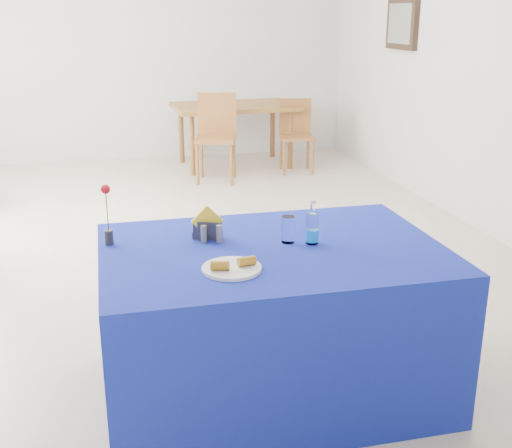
% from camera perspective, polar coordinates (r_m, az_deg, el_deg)
% --- Properties ---
extents(floor, '(7.00, 7.00, 0.00)m').
position_cam_1_polar(floor, '(5.22, -5.55, -2.09)').
color(floor, beige).
rests_on(floor, ground).
extents(room_shell, '(7.00, 7.00, 7.00)m').
position_cam_1_polar(room_shell, '(4.90, -6.19, 17.46)').
color(room_shell, silver).
rests_on(room_shell, ground).
extents(picture_frame, '(0.06, 0.64, 0.52)m').
position_cam_1_polar(picture_frame, '(7.16, 12.88, 16.97)').
color(picture_frame, black).
rests_on(picture_frame, room_shell).
extents(picture_art, '(0.02, 0.52, 0.40)m').
position_cam_1_polar(picture_art, '(7.15, 12.69, 16.98)').
color(picture_art, '#998C66').
rests_on(picture_art, room_shell).
extents(plate, '(0.26, 0.26, 0.01)m').
position_cam_1_polar(plate, '(2.75, -2.18, -3.97)').
color(plate, white).
rests_on(plate, blue_table).
extents(drinking_glass, '(0.06, 0.06, 0.13)m').
position_cam_1_polar(drinking_glass, '(3.06, 2.88, -0.49)').
color(drinking_glass, white).
rests_on(drinking_glass, blue_table).
extents(salt_shaker, '(0.03, 0.03, 0.08)m').
position_cam_1_polar(salt_shaker, '(3.07, -4.66, -0.89)').
color(salt_shaker, slate).
rests_on(salt_shaker, blue_table).
extents(pepper_shaker, '(0.03, 0.03, 0.08)m').
position_cam_1_polar(pepper_shaker, '(3.07, -3.29, -0.87)').
color(pepper_shaker, slate).
rests_on(pepper_shaker, blue_table).
extents(blue_table, '(1.60, 1.10, 0.76)m').
position_cam_1_polar(blue_table, '(3.17, 1.42, -8.54)').
color(blue_table, navy).
rests_on(blue_table, floor).
extents(water_bottle, '(0.06, 0.06, 0.21)m').
position_cam_1_polar(water_bottle, '(3.05, 5.02, -0.46)').
color(water_bottle, silver).
rests_on(water_bottle, blue_table).
extents(napkin_holder, '(0.16, 0.11, 0.17)m').
position_cam_1_polar(napkin_holder, '(3.13, -4.34, -0.43)').
color(napkin_holder, '#35353A').
rests_on(napkin_holder, blue_table).
extents(rose_vase, '(0.04, 0.04, 0.29)m').
position_cam_1_polar(rose_vase, '(3.09, -13.06, 0.62)').
color(rose_vase, '#26262B').
rests_on(rose_vase, blue_table).
extents(oak_table, '(1.50, 1.01, 0.76)m').
position_cam_1_polar(oak_table, '(7.89, -1.93, 10.02)').
color(oak_table, olive).
rests_on(oak_table, floor).
extents(chair_bg_left, '(0.53, 0.53, 0.97)m').
position_cam_1_polar(chair_bg_left, '(7.23, -3.55, 8.28)').
color(chair_bg_left, '#93562A').
rests_on(chair_bg_left, floor).
extents(chair_bg_right, '(0.43, 0.43, 0.85)m').
position_cam_1_polar(chair_bg_right, '(7.68, 3.58, 8.35)').
color(chair_bg_right, '#93562A').
rests_on(chair_bg_right, floor).
extents(banana_pieces, '(0.21, 0.08, 0.04)m').
position_cam_1_polar(banana_pieces, '(2.73, -2.00, -3.51)').
color(banana_pieces, gold).
rests_on(banana_pieces, plate).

